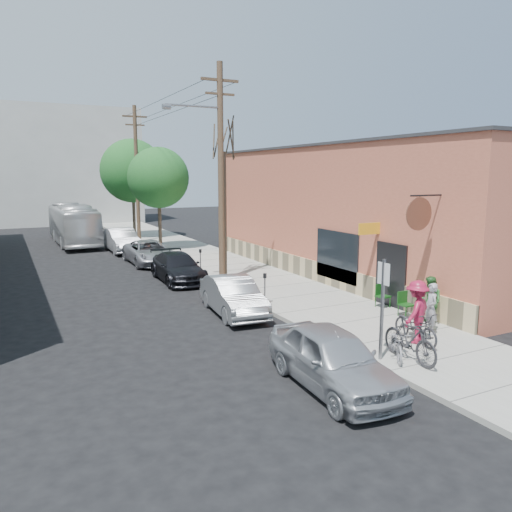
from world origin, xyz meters
name	(u,v)px	position (x,y,z in m)	size (l,w,h in m)	color
ground	(226,325)	(0.00, 0.00, 0.00)	(120.00, 120.00, 0.00)	black
sidewalk	(218,263)	(4.25, 11.00, 0.07)	(4.50, 58.00, 0.15)	#9A998E
cafe_building	(349,212)	(8.99, 4.99, 3.30)	(6.60, 20.20, 6.61)	#B95D44
end_cap_building	(49,166)	(-2.00, 42.00, 6.00)	(18.00, 8.00, 12.00)	#B9B8B3
sign_post	(383,300)	(2.35, -5.24, 1.83)	(0.07, 0.45, 2.80)	slate
parking_meter_near	(265,284)	(2.25, 1.37, 0.98)	(0.14, 0.14, 1.24)	slate
parking_meter_far	(200,257)	(2.25, 8.45, 0.98)	(0.14, 0.14, 1.24)	slate
utility_pole_near	(220,169)	(2.39, 6.11, 5.41)	(3.57, 0.28, 10.00)	#503A28
utility_pole_far	(137,172)	(2.45, 22.13, 5.34)	(1.80, 0.28, 10.00)	#503A28
tree_bare	(224,216)	(2.80, 6.59, 3.19)	(0.24, 0.24, 6.09)	#44392C
tree_leafy_mid	(158,178)	(2.80, 17.64, 4.95)	(4.07, 4.07, 6.84)	#44392C
tree_leafy_far	(132,171)	(2.80, 25.04, 5.44)	(5.05, 5.05, 7.82)	#44392C
patio_chair_a	(383,296)	(6.08, -1.05, 0.59)	(0.50, 0.50, 0.88)	#113F12
patio_chair_b	(406,304)	(5.98, -2.39, 0.59)	(0.50, 0.50, 0.88)	#113F12
patron_grey	(431,309)	(5.27, -4.21, 0.97)	(0.60, 0.39, 1.65)	gray
patron_green	(430,301)	(6.01, -3.48, 0.97)	(0.80, 0.62, 1.65)	#27622A
cyclist	(417,312)	(4.22, -4.64, 1.11)	(1.24, 0.71, 1.92)	maroon
cyclist_bike	(416,327)	(4.22, -4.64, 0.65)	(0.66, 1.89, 0.99)	black
parked_bike_a	(410,340)	(2.96, -5.70, 0.75)	(0.57, 2.01, 1.21)	black
parked_bike_b	(397,344)	(2.80, -5.39, 0.56)	(0.54, 1.55, 0.82)	gray
car_0	(333,359)	(0.28, -5.89, 0.75)	(1.76, 4.38, 1.49)	#AFB2B8
car_1	(233,296)	(0.80, 1.16, 0.70)	(1.48, 4.24, 1.40)	#929799
car_2	(178,267)	(0.80, 7.74, 0.68)	(1.91, 4.69, 1.36)	black
car_3	(149,252)	(0.80, 13.04, 0.68)	(2.26, 4.90, 1.36)	#9B9CA2
car_4	(122,240)	(0.35, 18.40, 0.79)	(1.68, 4.82, 1.59)	#B0B2B8
bus	(73,224)	(-2.00, 24.17, 1.47)	(2.47, 10.57, 2.94)	silver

